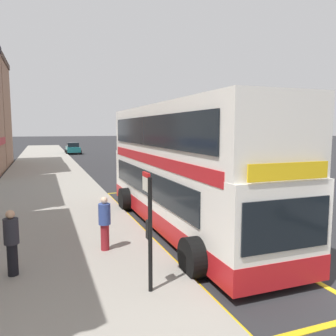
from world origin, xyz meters
name	(u,v)px	position (x,y,z in m)	size (l,w,h in m)	color
ground_plane	(113,161)	(0.00, 32.00, 0.00)	(260.00, 260.00, 0.00)	#28282B
pavement_near	(45,163)	(-7.00, 32.00, 0.07)	(6.00, 76.00, 0.14)	gray
double_decker_bus	(182,171)	(-2.46, 6.43, 2.07)	(3.21, 11.31, 4.40)	white
bus_bay_markings	(176,225)	(-2.57, 6.70, 0.01)	(2.86, 14.18, 0.01)	gold
bus_stop_sign	(149,221)	(-5.10, 1.91, 1.64)	(0.09, 0.51, 2.52)	black
parked_car_white_far	(225,167)	(5.08, 16.50, 0.80)	(2.09, 4.20, 1.62)	silver
parked_car_silver_kerbside	(155,153)	(5.03, 32.56, 0.80)	(2.09, 4.20, 1.62)	#B2B5BA
parked_car_teal_distant	(73,148)	(-3.15, 44.91, 0.80)	(2.09, 4.20, 1.62)	#196066
pedestrian_waiting_near_sign	(12,240)	(-7.90, 3.70, 0.99)	(0.34, 0.34, 1.57)	black
pedestrian_further_back	(105,221)	(-5.58, 4.63, 0.97)	(0.34, 0.34, 1.54)	maroon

